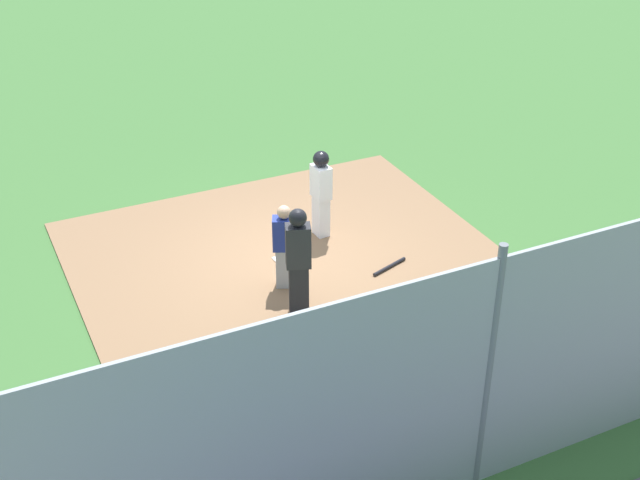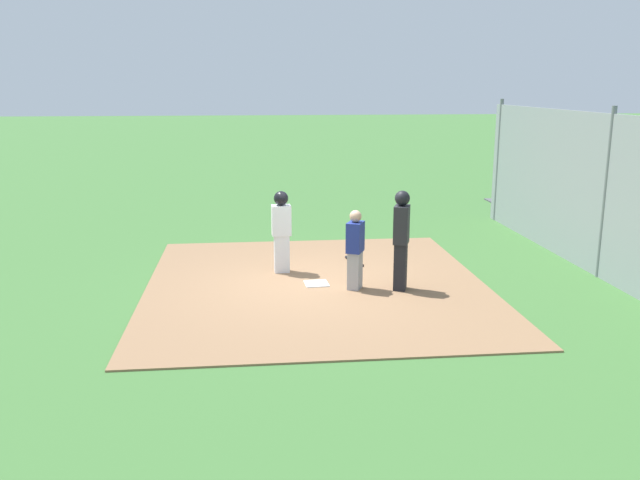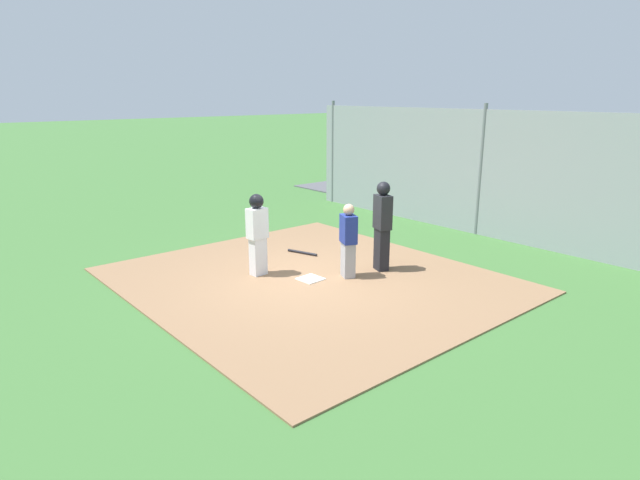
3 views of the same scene
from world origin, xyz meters
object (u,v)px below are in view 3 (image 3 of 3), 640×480
object	(u,v)px
catcher	(348,240)
umpire	(382,224)
runner	(257,229)
parked_car_green	(549,195)
home_plate	(310,279)
baseball_bat	(302,252)
parked_car_blue	(637,212)

from	to	relation	value
catcher	umpire	distance (m)	0.87
catcher	runner	size ratio (longest dim) A/B	0.90
catcher	parked_car_green	world-z (taller)	catcher
home_plate	catcher	distance (m)	1.07
baseball_bat	parked_car_green	distance (m)	8.50
catcher	baseball_bat	world-z (taller)	catcher
umpire	parked_car_blue	size ratio (longest dim) A/B	0.43
baseball_bat	parked_car_blue	xyz separation A→B (m)	(-4.20, -7.74, 0.55)
baseball_bat	runner	bearing A→B (deg)	-89.09
home_plate	parked_car_blue	world-z (taller)	parked_car_blue
umpire	parked_car_green	distance (m)	7.81
umpire	runner	xyz separation A→B (m)	(1.40, 2.12, -0.04)
catcher	parked_car_blue	size ratio (longest dim) A/B	0.34
catcher	baseball_bat	bearing A→B (deg)	-74.12
parked_car_blue	parked_car_green	bearing A→B (deg)	162.04
umpire	catcher	bearing A→B (deg)	10.96
catcher	runner	distance (m)	1.82
baseball_bat	parked_car_green	xyz separation A→B (m)	(-1.52, -8.34, 0.55)
home_plate	runner	distance (m)	1.44
home_plate	runner	world-z (taller)	runner
runner	parked_car_green	distance (m)	9.96
home_plate	baseball_bat	world-z (taller)	baseball_bat
runner	parked_car_green	xyz separation A→B (m)	(-0.96, -9.91, -0.36)
umpire	parked_car_blue	xyz separation A→B (m)	(-2.26, -7.19, -0.40)
runner	umpire	bearing A→B (deg)	53.70
runner	parked_car_green	world-z (taller)	runner
umpire	parked_car_green	xyz separation A→B (m)	(0.43, -7.79, -0.40)
umpire	parked_car_blue	bearing A→B (deg)	-177.72
home_plate	parked_car_blue	distance (m)	9.14
runner	baseball_bat	bearing A→B (deg)	106.44
home_plate	baseball_bat	size ratio (longest dim) A/B	0.57
catcher	umpire	size ratio (longest dim) A/B	0.80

